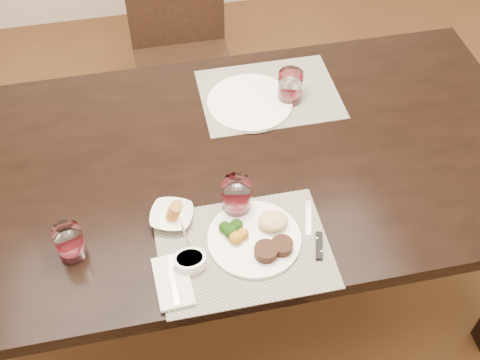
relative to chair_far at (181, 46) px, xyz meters
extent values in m
plane|color=#412515|center=(0.00, -0.93, -0.50)|extent=(4.50, 4.50, 0.00)
cube|color=black|center=(0.00, -0.93, 0.22)|extent=(2.00, 1.00, 0.05)
cube|color=black|center=(0.92, -0.51, -0.15)|extent=(0.08, 0.08, 0.70)
cube|color=black|center=(0.00, -0.08, -0.07)|extent=(0.42, 0.42, 0.04)
cube|color=black|center=(-0.18, -0.26, -0.30)|extent=(0.04, 0.04, 0.41)
cube|color=black|center=(0.18, -0.26, -0.30)|extent=(0.04, 0.04, 0.41)
cube|color=black|center=(-0.18, 0.10, -0.30)|extent=(0.04, 0.04, 0.41)
cube|color=black|center=(0.18, 0.10, -0.30)|extent=(0.04, 0.04, 0.41)
cube|color=gray|center=(0.01, -1.27, 0.25)|extent=(0.46, 0.34, 0.00)
cube|color=gray|center=(0.22, -0.67, 0.25)|extent=(0.46, 0.34, 0.00)
cylinder|color=white|center=(0.04, -1.25, 0.26)|extent=(0.26, 0.26, 0.01)
cylinder|color=black|center=(0.06, -1.31, 0.28)|extent=(0.06, 0.06, 0.03)
cylinder|color=black|center=(0.11, -1.30, 0.27)|extent=(0.06, 0.06, 0.03)
ellipsoid|color=tan|center=(0.10, -1.21, 0.28)|extent=(0.08, 0.07, 0.03)
ellipsoid|color=#17400C|center=(-0.02, -1.22, 0.28)|extent=(0.04, 0.04, 0.03)
ellipsoid|color=#B67917|center=(-0.01, -1.25, 0.28)|extent=(0.04, 0.04, 0.03)
cube|color=white|center=(-0.19, -1.33, 0.26)|extent=(0.10, 0.16, 0.01)
cube|color=white|center=(-0.19, -1.35, 0.26)|extent=(0.02, 0.11, 0.00)
cube|color=white|center=(-0.19, -1.28, 0.26)|extent=(0.02, 0.04, 0.00)
cube|color=white|center=(0.21, -1.20, 0.25)|extent=(0.05, 0.12, 0.00)
cube|color=black|center=(0.21, -1.30, 0.26)|extent=(0.04, 0.09, 0.01)
imported|color=white|center=(-0.17, -1.13, 0.27)|extent=(0.15, 0.15, 0.03)
cylinder|color=#A86A35|center=(-0.17, -1.13, 0.29)|extent=(0.04, 0.04, 0.04)
cylinder|color=white|center=(-0.14, -1.29, 0.27)|extent=(0.09, 0.09, 0.03)
cylinder|color=#0B330D|center=(-0.14, -1.29, 0.28)|extent=(0.07, 0.07, 0.01)
cube|color=white|center=(-0.14, -1.23, 0.30)|extent=(0.01, 0.06, 0.04)
cylinder|color=silver|center=(0.02, -1.13, 0.31)|extent=(0.08, 0.08, 0.11)
cylinder|color=#3B050B|center=(0.02, -1.13, 0.26)|extent=(0.07, 0.07, 0.03)
cylinder|color=white|center=(0.15, -0.70, 0.26)|extent=(0.28, 0.28, 0.01)
cylinder|color=silver|center=(0.28, -0.71, 0.31)|extent=(0.08, 0.08, 0.11)
cylinder|color=#3B050B|center=(0.28, -0.71, 0.26)|extent=(0.07, 0.07, 0.03)
cylinder|color=silver|center=(-0.44, -1.19, 0.30)|extent=(0.07, 0.07, 0.10)
cylinder|color=#3B050B|center=(-0.44, -1.19, 0.26)|extent=(0.06, 0.06, 0.03)
camera|label=1|loc=(-0.19, -2.17, 1.59)|focal=45.00mm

